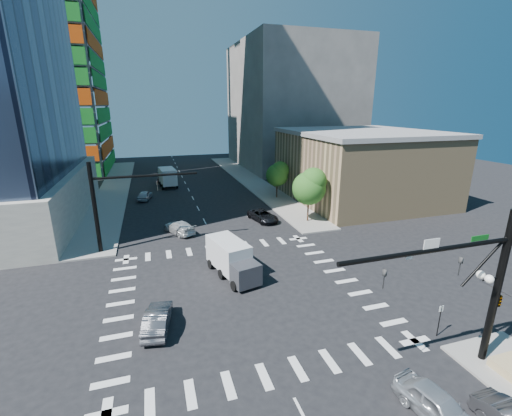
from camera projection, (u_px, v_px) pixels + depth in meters
name	position (u px, v px, depth m)	size (l,w,h in m)	color
ground	(240.00, 292.00, 27.19)	(160.00, 160.00, 0.00)	black
road_markings	(240.00, 292.00, 27.19)	(20.00, 20.00, 0.01)	silver
sidewalk_ne	(250.00, 180.00, 67.30)	(5.00, 60.00, 0.15)	gray
sidewalk_nw	(114.00, 189.00, 60.23)	(5.00, 60.00, 0.15)	gray
construction_building	(30.00, 52.00, 69.01)	(25.16, 34.50, 70.60)	slate
commercial_building	(360.00, 165.00, 52.86)	(20.50, 22.50, 10.60)	tan
bg_building_ne	(291.00, 106.00, 81.11)	(24.00, 30.00, 28.00)	#635D59
signal_mast_se	(486.00, 285.00, 18.22)	(10.51, 2.48, 9.00)	black
signal_mast_nw	(110.00, 199.00, 33.31)	(10.20, 0.40, 9.00)	black
tree_south	(310.00, 186.00, 42.13)	(4.16, 4.16, 6.82)	#382316
tree_north	(278.00, 174.00, 53.40)	(3.54, 3.52, 5.78)	#382316
no_parking_sign	(440.00, 317.00, 21.58)	(0.30, 0.06, 2.20)	black
car_nb_near	(438.00, 406.00, 16.01)	(1.71, 4.24, 1.44)	#B4B7BC
car_nb_far	(263.00, 216.00, 43.71)	(2.28, 4.95, 1.38)	black
car_sb_near	(179.00, 227.00, 39.52)	(1.97, 4.85, 1.41)	silver
car_sb_mid	(145.00, 195.00, 53.43)	(1.74, 4.31, 1.47)	silver
car_sb_cross	(158.00, 319.00, 22.53)	(1.50, 4.31, 1.42)	#57575C
box_truck_near	(233.00, 262.00, 29.24)	(3.74, 6.14, 3.00)	black
box_truck_far	(167.00, 178.00, 62.58)	(3.40, 6.66, 3.36)	black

